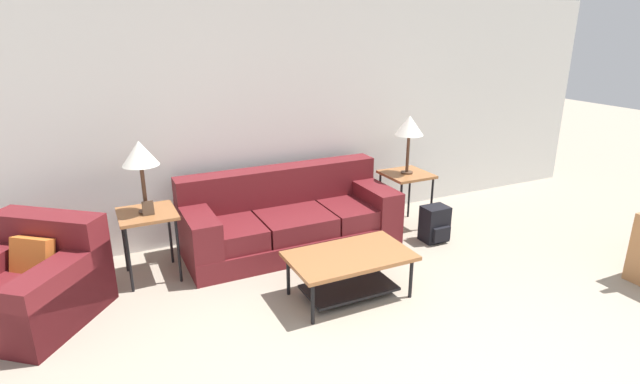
{
  "coord_description": "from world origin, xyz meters",
  "views": [
    {
      "loc": [
        -2.03,
        -1.3,
        2.31
      ],
      "look_at": [
        -0.11,
        2.68,
        0.8
      ],
      "focal_mm": 28.0,
      "sensor_mm": 36.0,
      "label": 1
    }
  ],
  "objects_px": {
    "couch": "(290,220)",
    "table_lamp_right": "(409,127)",
    "table_lamp_left": "(140,155)",
    "coffee_table": "(349,265)",
    "side_table_right": "(406,179)",
    "side_table_left": "(148,220)",
    "backpack": "(435,224)",
    "armchair": "(30,286)"
  },
  "relations": [
    {
      "from": "couch",
      "to": "table_lamp_right",
      "type": "distance_m",
      "value": 1.7
    },
    {
      "from": "table_lamp_left",
      "to": "couch",
      "type": "bearing_deg",
      "value": 2.96
    },
    {
      "from": "coffee_table",
      "to": "side_table_right",
      "type": "xyz_separation_m",
      "value": [
        1.37,
        1.13,
        0.28
      ]
    },
    {
      "from": "side_table_left",
      "to": "backpack",
      "type": "height_order",
      "value": "side_table_left"
    },
    {
      "from": "couch",
      "to": "table_lamp_left",
      "type": "bearing_deg",
      "value": -177.04
    },
    {
      "from": "armchair",
      "to": "side_table_left",
      "type": "height_order",
      "value": "armchair"
    },
    {
      "from": "side_table_left",
      "to": "table_lamp_right",
      "type": "bearing_deg",
      "value": 0.0
    },
    {
      "from": "side_table_left",
      "to": "table_lamp_right",
      "type": "height_order",
      "value": "table_lamp_right"
    },
    {
      "from": "couch",
      "to": "coffee_table",
      "type": "relative_size",
      "value": 2.11
    },
    {
      "from": "side_table_left",
      "to": "table_lamp_right",
      "type": "distance_m",
      "value": 2.95
    },
    {
      "from": "couch",
      "to": "table_lamp_right",
      "type": "relative_size",
      "value": 3.37
    },
    {
      "from": "backpack",
      "to": "couch",
      "type": "bearing_deg",
      "value": 158.96
    },
    {
      "from": "backpack",
      "to": "table_lamp_right",
      "type": "bearing_deg",
      "value": 96.3
    },
    {
      "from": "side_table_left",
      "to": "table_lamp_right",
      "type": "relative_size",
      "value": 0.98
    },
    {
      "from": "coffee_table",
      "to": "table_lamp_right",
      "type": "bearing_deg",
      "value": 39.46
    },
    {
      "from": "table_lamp_right",
      "to": "side_table_right",
      "type": "bearing_deg",
      "value": -116.57
    },
    {
      "from": "armchair",
      "to": "side_table_right",
      "type": "xyz_separation_m",
      "value": [
        3.87,
        0.31,
        0.3
      ]
    },
    {
      "from": "side_table_left",
      "to": "side_table_right",
      "type": "bearing_deg",
      "value": 0.0
    },
    {
      "from": "armchair",
      "to": "side_table_left",
      "type": "distance_m",
      "value": 1.07
    },
    {
      "from": "side_table_right",
      "to": "backpack",
      "type": "xyz_separation_m",
      "value": [
        0.06,
        -0.5,
        -0.39
      ]
    },
    {
      "from": "armchair",
      "to": "backpack",
      "type": "height_order",
      "value": "armchair"
    },
    {
      "from": "table_lamp_left",
      "to": "table_lamp_right",
      "type": "xyz_separation_m",
      "value": [
        2.88,
        0.0,
        0.0
      ]
    },
    {
      "from": "table_lamp_left",
      "to": "backpack",
      "type": "distance_m",
      "value": 3.15
    },
    {
      "from": "backpack",
      "to": "table_lamp_left",
      "type": "bearing_deg",
      "value": 170.32
    },
    {
      "from": "armchair",
      "to": "table_lamp_left",
      "type": "distance_m",
      "value": 1.38
    },
    {
      "from": "backpack",
      "to": "coffee_table",
      "type": "bearing_deg",
      "value": -156.22
    },
    {
      "from": "side_table_left",
      "to": "side_table_right",
      "type": "xyz_separation_m",
      "value": [
        2.88,
        0.0,
        0.0
      ]
    },
    {
      "from": "side_table_left",
      "to": "backpack",
      "type": "bearing_deg",
      "value": -9.68
    },
    {
      "from": "side_table_right",
      "to": "table_lamp_left",
      "type": "relative_size",
      "value": 0.98
    },
    {
      "from": "table_lamp_left",
      "to": "backpack",
      "type": "relative_size",
      "value": 1.68
    },
    {
      "from": "couch",
      "to": "side_table_left",
      "type": "relative_size",
      "value": 3.44
    },
    {
      "from": "side_table_left",
      "to": "table_lamp_left",
      "type": "relative_size",
      "value": 0.98
    },
    {
      "from": "armchair",
      "to": "table_lamp_right",
      "type": "height_order",
      "value": "table_lamp_right"
    },
    {
      "from": "armchair",
      "to": "coffee_table",
      "type": "distance_m",
      "value": 2.62
    },
    {
      "from": "table_lamp_left",
      "to": "armchair",
      "type": "bearing_deg",
      "value": -162.48
    },
    {
      "from": "armchair",
      "to": "side_table_right",
      "type": "height_order",
      "value": "armchair"
    },
    {
      "from": "armchair",
      "to": "coffee_table",
      "type": "bearing_deg",
      "value": -18.23
    },
    {
      "from": "couch",
      "to": "side_table_left",
      "type": "height_order",
      "value": "couch"
    },
    {
      "from": "armchair",
      "to": "side_table_right",
      "type": "distance_m",
      "value": 3.89
    },
    {
      "from": "armchair",
      "to": "side_table_left",
      "type": "bearing_deg",
      "value": 17.52
    },
    {
      "from": "coffee_table",
      "to": "side_table_left",
      "type": "bearing_deg",
      "value": 143.15
    },
    {
      "from": "armchair",
      "to": "backpack",
      "type": "distance_m",
      "value": 3.93
    }
  ]
}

